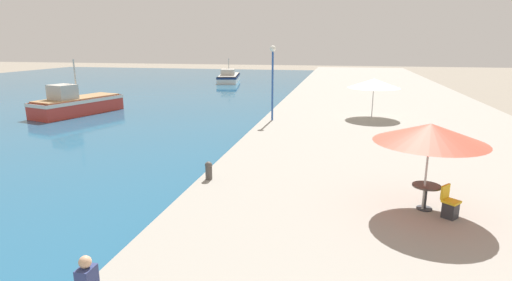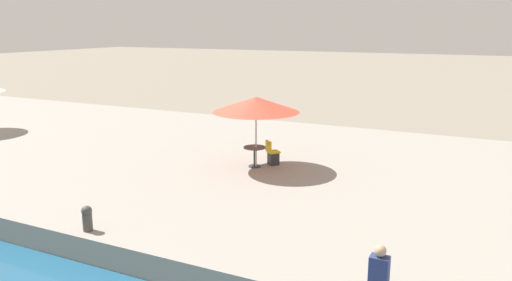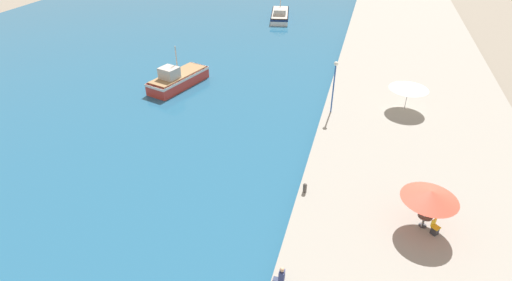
% 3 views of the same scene
% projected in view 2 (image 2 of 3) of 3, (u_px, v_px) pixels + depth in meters
% --- Properties ---
extents(cafe_umbrella_pink, '(3.07, 3.07, 2.57)m').
position_uv_depth(cafe_umbrella_pink, '(256.00, 104.00, 17.43)').
color(cafe_umbrella_pink, '#B7B7B7').
rests_on(cafe_umbrella_pink, quay_promenade).
extents(cafe_table, '(0.80, 0.80, 0.74)m').
position_uv_depth(cafe_table, '(255.00, 152.00, 17.93)').
color(cafe_table, '#333338').
rests_on(cafe_table, quay_promenade).
extents(cafe_chair_left, '(0.59, 0.58, 0.91)m').
position_uv_depth(cafe_chair_left, '(273.00, 156.00, 18.26)').
color(cafe_chair_left, '#2D2D33').
rests_on(cafe_chair_left, quay_promenade).
extents(person_at_quay, '(0.55, 0.36, 1.03)m').
position_uv_depth(person_at_quay, '(378.00, 274.00, 9.31)').
color(person_at_quay, '#333D5B').
rests_on(person_at_quay, quay_promenade).
extents(mooring_bollard, '(0.26, 0.26, 0.65)m').
position_uv_depth(mooring_bollard, '(87.00, 217.00, 12.34)').
color(mooring_bollard, '#4C4742').
rests_on(mooring_bollard, quay_promenade).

